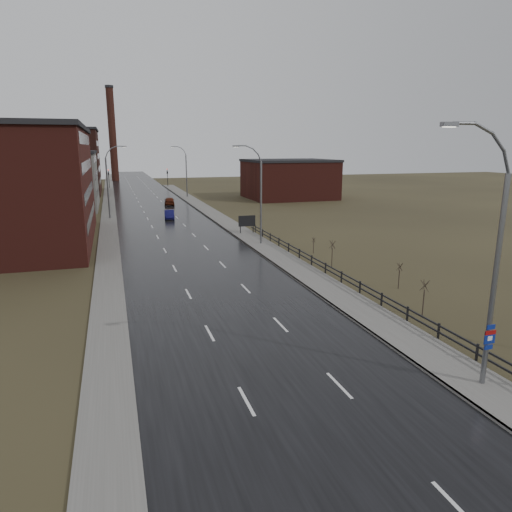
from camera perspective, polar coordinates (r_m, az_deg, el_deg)
ground at (r=18.99m, az=9.71°, el=-22.47°), size 320.00×320.00×0.00m
road at (r=74.74m, az=-11.63°, el=4.65°), size 14.00×300.00×0.06m
sidewalk_right at (r=52.28m, az=0.74°, el=1.29°), size 3.20×180.00×0.18m
curb_right at (r=51.84m, az=-0.85°, el=1.19°), size 0.16×180.00×0.18m
sidewalk_left at (r=74.38m, az=-17.93°, el=4.26°), size 2.40×260.00×0.12m
warehouse_mid at (r=92.35m, az=-24.30°, el=8.65°), size 16.32×20.40×10.50m
warehouse_far at (r=122.60m, az=-25.21°, el=10.63°), size 26.52×24.48×15.50m
building_right at (r=102.94m, az=4.12°, el=9.59°), size 18.36×16.32×8.50m
smokestack at (r=163.62m, az=-17.52°, el=14.38°), size 2.70×2.70×30.70m
streetlight_main at (r=22.75m, az=27.33°, el=-0.84°), size 3.91×0.29×12.11m
streetlight_right_mid at (r=52.30m, az=0.31°, el=7.68°), size 3.36×0.28×11.35m
streetlight_left at (r=75.74m, az=-17.87°, el=8.82°), size 3.36×0.28×11.35m
streetlight_right_far at (r=104.89m, az=-8.86°, el=10.41°), size 3.36×0.28×11.35m
guardrail at (r=37.88m, az=11.13°, el=-2.71°), size 0.10×53.05×1.10m
shrub_c at (r=32.59m, az=20.24°, el=-4.84°), size 0.59×0.62×2.50m
shrub_d at (r=38.20m, az=17.46°, el=-2.30°), size 0.51×0.54×2.13m
shrub_e at (r=43.23m, az=9.50°, el=0.30°), size 0.62×0.65×2.63m
shrub_f at (r=49.19m, az=7.20°, el=1.38°), size 0.41×0.43×1.70m
billboard at (r=59.49m, az=-1.15°, el=4.33°), size 2.28×0.17×2.46m
traffic_light_left at (r=133.71m, az=-17.97°, el=10.01°), size 0.58×2.73×5.30m
traffic_light_right at (r=134.59m, az=-11.05°, el=10.42°), size 0.58×2.73×5.30m
car_near at (r=73.45m, az=-10.78°, el=5.07°), size 1.90×4.37×1.40m
car_far at (r=91.38m, az=-10.77°, el=6.74°), size 2.47×4.98×1.63m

